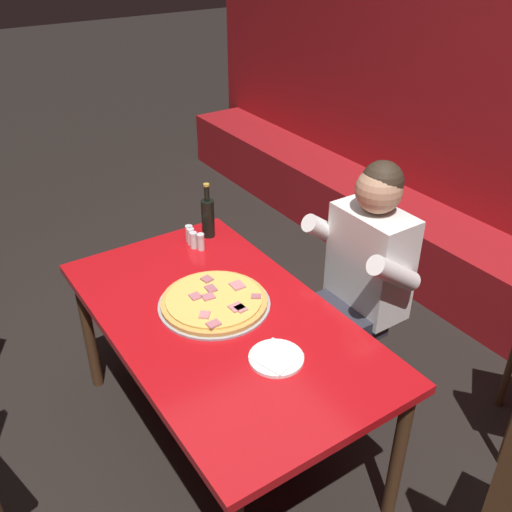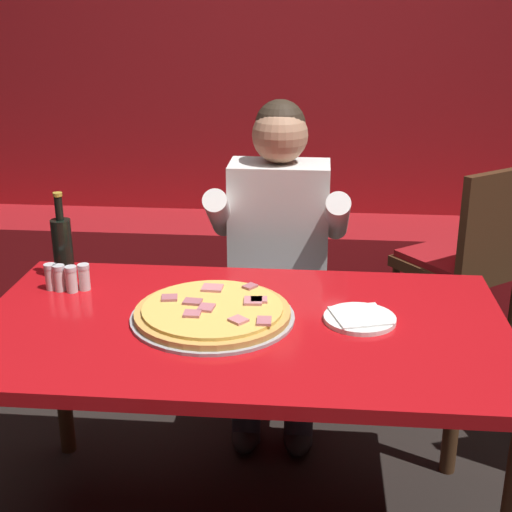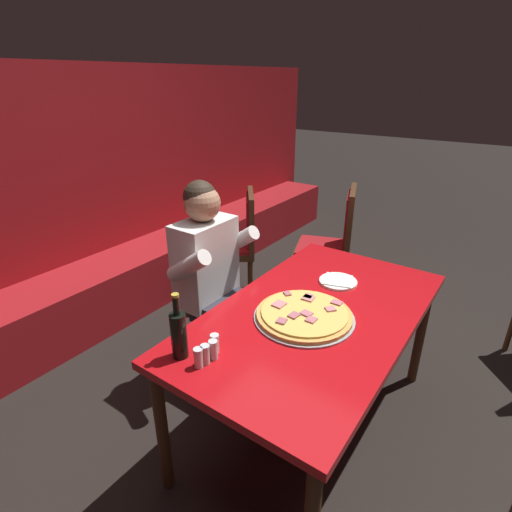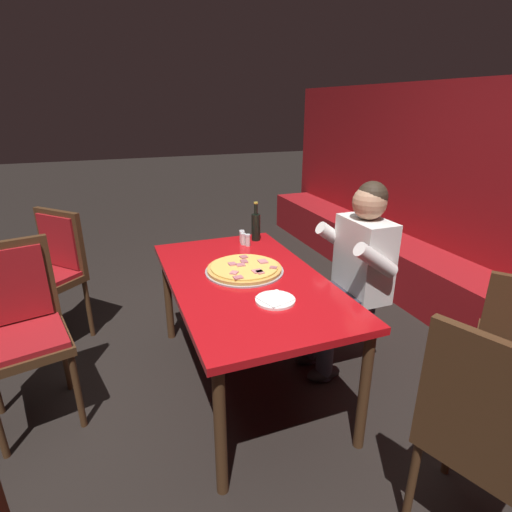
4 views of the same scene
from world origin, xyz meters
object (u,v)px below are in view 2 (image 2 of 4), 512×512
(shaker_black_pepper, at_px, (84,278))
(dining_chair_by_booth, at_px, (472,252))
(shaker_parmesan, at_px, (51,278))
(diner_seated_blue_shirt, at_px, (277,254))
(plate_white_paper, at_px, (360,318))
(pizza, at_px, (213,313))
(shaker_red_pepper_flakes, at_px, (60,279))
(shaker_oregano, at_px, (72,280))
(main_dining_table, at_px, (241,345))
(beer_bottle, at_px, (63,246))

(shaker_black_pepper, height_order, dining_chair_by_booth, dining_chair_by_booth)
(shaker_parmesan, height_order, diner_seated_blue_shirt, diner_seated_blue_shirt)
(plate_white_paper, xyz_separation_m, shaker_black_pepper, (-0.87, 0.16, 0.03))
(pizza, relative_size, plate_white_paper, 2.29)
(shaker_parmesan, height_order, shaker_red_pepper_flakes, same)
(shaker_parmesan, distance_m, shaker_oregano, 0.07)
(plate_white_paper, bearing_deg, shaker_red_pepper_flakes, 171.35)
(shaker_oregano, bearing_deg, main_dining_table, -17.45)
(plate_white_paper, relative_size, shaker_parmesan, 2.44)
(shaker_black_pepper, xyz_separation_m, shaker_red_pepper_flakes, (-0.08, -0.02, 0.00))
(beer_bottle, relative_size, dining_chair_by_booth, 0.31)
(shaker_black_pepper, bearing_deg, dining_chair_by_booth, 35.05)
(plate_white_paper, bearing_deg, beer_bottle, 165.00)
(shaker_parmesan, xyz_separation_m, diner_seated_blue_shirt, (0.70, 0.50, -0.08))
(main_dining_table, xyz_separation_m, beer_bottle, (-0.63, 0.30, 0.18))
(plate_white_paper, distance_m, shaker_oregano, 0.91)
(pizza, distance_m, dining_chair_by_booth, 1.55)
(beer_bottle, xyz_separation_m, dining_chair_by_booth, (1.53, 0.90, -0.29))
(pizza, distance_m, shaker_parmesan, 0.57)
(main_dining_table, bearing_deg, shaker_black_pepper, 159.40)
(beer_bottle, height_order, dining_chair_by_booth, beer_bottle)
(pizza, relative_size, shaker_oregano, 5.59)
(main_dining_table, xyz_separation_m, dining_chair_by_booth, (0.90, 1.20, -0.11))
(beer_bottle, distance_m, shaker_red_pepper_flakes, 0.14)
(shaker_red_pepper_flakes, xyz_separation_m, diner_seated_blue_shirt, (0.66, 0.51, -0.08))
(main_dining_table, height_order, diner_seated_blue_shirt, diner_seated_blue_shirt)
(pizza, bearing_deg, beer_bottle, 152.68)
(shaker_oregano, relative_size, diner_seated_blue_shirt, 0.07)
(diner_seated_blue_shirt, bearing_deg, dining_chair_by_booth, 31.11)
(plate_white_paper, height_order, beer_bottle, beer_bottle)
(shaker_black_pepper, bearing_deg, shaker_oregano, -147.84)
(main_dining_table, relative_size, beer_bottle, 5.27)
(shaker_oregano, relative_size, dining_chair_by_booth, 0.09)
(main_dining_table, distance_m, shaker_oregano, 0.60)
(beer_bottle, height_order, shaker_black_pepper, beer_bottle)
(pizza, xyz_separation_m, dining_chair_by_booth, (0.98, 1.18, -0.20))
(shaker_black_pepper, bearing_deg, main_dining_table, -20.60)
(plate_white_paper, distance_m, beer_bottle, 1.01)
(diner_seated_blue_shirt, bearing_deg, plate_white_paper, -66.88)
(shaker_black_pepper, distance_m, diner_seated_blue_shirt, 0.77)
(diner_seated_blue_shirt, distance_m, dining_chair_by_booth, 0.99)
(main_dining_table, height_order, shaker_red_pepper_flakes, shaker_red_pepper_flakes)
(main_dining_table, height_order, pizza, pizza)
(pizza, bearing_deg, diner_seated_blue_shirt, 77.63)
(pizza, xyz_separation_m, shaker_parmesan, (-0.55, 0.17, 0.02))
(shaker_oregano, distance_m, diner_seated_blue_shirt, 0.81)
(shaker_red_pepper_flakes, bearing_deg, shaker_oregano, -9.13)
(main_dining_table, height_order, dining_chair_by_booth, dining_chair_by_booth)
(pizza, xyz_separation_m, beer_bottle, (-0.54, 0.28, 0.09))
(beer_bottle, relative_size, shaker_parmesan, 3.40)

